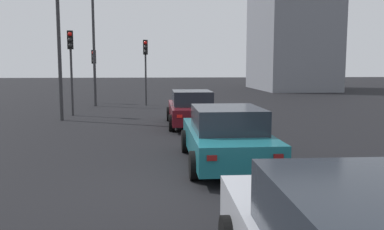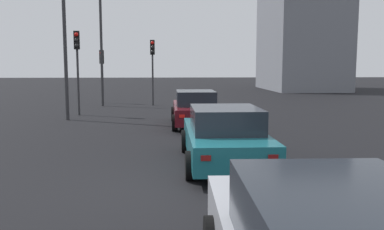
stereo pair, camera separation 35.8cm
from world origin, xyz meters
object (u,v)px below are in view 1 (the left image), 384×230
at_px(street_lamp_kerbside, 58,27).
at_px(street_lamp_far, 94,39).
at_px(traffic_light_far_left, 94,65).
at_px(car_teal_left_second, 226,136).
at_px(traffic_light_near_left, 71,55).
at_px(traffic_light_near_right, 146,59).
at_px(car_maroon_left_lead, 191,109).

relative_size(street_lamp_kerbside, street_lamp_far, 1.03).
height_order(traffic_light_far_left, street_lamp_kerbside, street_lamp_kerbside).
distance_m(car_teal_left_second, traffic_light_near_left, 12.39).
xyz_separation_m(car_teal_left_second, traffic_light_far_left, (17.60, 5.86, 1.83)).
bearing_deg(street_lamp_kerbside, traffic_light_far_left, -1.33).
height_order(car_teal_left_second, traffic_light_near_right, traffic_light_near_right).
bearing_deg(traffic_light_near_right, traffic_light_far_left, -124.72).
distance_m(car_maroon_left_lead, car_teal_left_second, 6.74).
bearing_deg(street_lamp_far, car_teal_left_second, -160.38).
distance_m(car_teal_left_second, street_lamp_kerbside, 11.28).
height_order(car_maroon_left_lead, car_teal_left_second, same).
xyz_separation_m(car_maroon_left_lead, street_lamp_far, (8.72, 5.21, 3.37)).
bearing_deg(car_maroon_left_lead, traffic_light_near_right, 13.20).
height_order(traffic_light_near_left, traffic_light_far_left, traffic_light_near_left).
bearing_deg(car_teal_left_second, street_lamp_far, 19.75).
bearing_deg(car_maroon_left_lead, street_lamp_far, 30.67).
bearing_deg(car_maroon_left_lead, traffic_light_near_left, 55.06).
relative_size(traffic_light_near_left, street_lamp_kerbside, 0.59).
bearing_deg(traffic_light_near_right, car_teal_left_second, 4.64).
bearing_deg(street_lamp_far, street_lamp_kerbside, 175.23).
relative_size(traffic_light_near_left, traffic_light_far_left, 1.19).
bearing_deg(street_lamp_kerbside, car_maroon_left_lead, -110.24).
height_order(traffic_light_near_right, street_lamp_far, street_lamp_far).
bearing_deg(car_teal_left_second, traffic_light_near_left, 29.25).
bearing_deg(traffic_light_near_left, traffic_light_far_left, 171.56).
xyz_separation_m(car_maroon_left_lead, traffic_light_near_left, (3.91, 5.63, 2.30)).
distance_m(traffic_light_near_right, traffic_light_far_left, 4.04).
xyz_separation_m(traffic_light_near_left, street_lamp_far, (4.82, -0.42, 1.07)).
xyz_separation_m(car_maroon_left_lead, traffic_light_near_right, (8.82, 2.10, 2.21)).
bearing_deg(traffic_light_near_right, street_lamp_kerbside, -32.80).
height_order(traffic_light_near_right, street_lamp_kerbside, street_lamp_kerbside).
xyz_separation_m(traffic_light_near_right, street_lamp_kerbside, (-6.70, 3.66, 1.28)).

